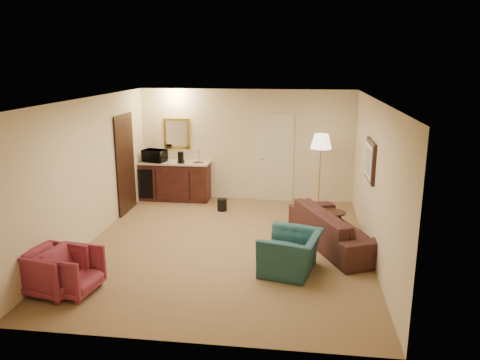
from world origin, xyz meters
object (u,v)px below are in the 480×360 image
Objects in this scene: wetbar_cabinet at (176,181)px; floor_lamp at (320,173)px; waste_bin at (222,205)px; sofa at (337,222)px; teal_armchair at (291,246)px; rose_chair_far at (54,269)px; microwave at (154,154)px; rose_chair_near at (72,269)px; coffee_table at (326,222)px; coffee_maker at (181,157)px.

floor_lamp is (3.35, -0.44, 0.40)m from wetbar_cabinet.
sofa is at bearing -36.07° from waste_bin.
teal_armchair reaches higher than rose_chair_far.
microwave reaches higher than teal_armchair.
wetbar_cabinet is at bearing 21.84° from microwave.
teal_armchair is at bearing -52.15° from wetbar_cabinet.
wetbar_cabinet is 6.18× the size of waste_bin.
teal_armchair is 1.36× the size of rose_chair_near.
rose_chair_near is 4.73m from microwave.
floor_lamp is at bearing -16.98° from sofa.
wetbar_cabinet is 1.47m from waste_bin.
wetbar_cabinet reaches higher than sofa.
microwave is at bearing 11.74° from rose_chair_far.
teal_armchair is at bearing -32.20° from microwave.
microwave is (-4.08, 2.39, 0.65)m from sofa.
coffee_table is at bearing -41.03° from rose_chair_far.
floor_lamp reaches higher than rose_chair_far.
coffee_table is at bearing -11.29° from sofa.
sofa is 2.37× the size of teal_armchair.
teal_armchair is 4.90m from microwave.
wetbar_cabinet is at bearing 5.09° from rose_chair_near.
teal_armchair is 0.56× the size of floor_lamp.
wetbar_cabinet is at bearing 6.03° from rose_chair_far.
sofa is at bearing -34.16° from wetbar_cabinet.
waste_bin is at bearing -11.23° from rose_chair_far.
floor_lamp is 3.20m from coffee_maker.
coffee_maker reaches higher than rose_chair_far.
rose_chair_near is 0.98× the size of rose_chair_far.
coffee_table is 1.41× the size of microwave.
sofa is at bearing -49.02° from coffee_maker.
rose_chair_far is (-0.25, -0.03, 0.01)m from rose_chair_near.
sofa is 4.77m from microwave.
floor_lamp is at bearing -29.73° from rose_chair_far.
microwave is (-0.48, -0.06, 0.64)m from wetbar_cabinet.
coffee_maker is at bearing 174.22° from floor_lamp.
waste_bin is at bearing -6.12° from microwave.
wetbar_cabinet is 2.30× the size of rose_chair_near.
microwave is 1.97× the size of coffee_maker.
floor_lamp reaches higher than wetbar_cabinet.
floor_lamp is 3.31× the size of microwave.
rose_chair_far is 4.73m from coffee_maker.
sofa reaches higher than rose_chair_near.
rose_chair_far is (-0.50, -4.75, -0.10)m from wetbar_cabinet.
teal_armchair is 1.87× the size of microwave.
wetbar_cabinet reaches higher than rose_chair_near.
floor_lamp is (-0.10, 1.34, 0.65)m from coffee_table.
rose_chair_near is 0.25m from rose_chair_far.
floor_lamp is at bearing 9.35° from microwave.
rose_chair_far is (-3.31, -1.13, -0.06)m from teal_armchair.
wetbar_cabinet is at bearing 130.45° from coffee_maker.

